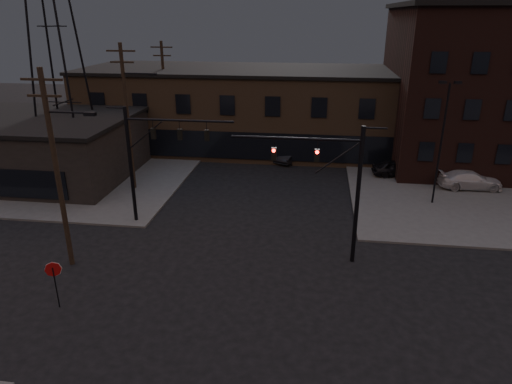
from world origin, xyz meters
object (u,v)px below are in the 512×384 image
parked_car_lot_a (396,168)px  parked_car_lot_b (470,180)px  traffic_signal_far (148,153)px  stop_sign (54,274)px  traffic_signal_near (338,180)px  car_crossing (292,153)px

parked_car_lot_a → parked_car_lot_b: size_ratio=0.83×
traffic_signal_far → stop_sign: 10.55m
traffic_signal_near → car_crossing: bearing=100.6°
traffic_signal_far → stop_sign: traffic_signal_far is taller
traffic_signal_far → parked_car_lot_b: (23.34, 9.54, -4.14)m
traffic_signal_near → stop_sign: traffic_signal_near is taller
traffic_signal_far → car_crossing: traffic_signal_far is taller
traffic_signal_far → car_crossing: (8.50, 15.61, -4.25)m
car_crossing → traffic_signal_far: bearing=-94.4°
traffic_signal_near → car_crossing: traffic_signal_near is taller
parked_car_lot_a → car_crossing: 10.05m
parked_car_lot_a → parked_car_lot_b: 5.99m
stop_sign → traffic_signal_near: bearing=25.9°
parked_car_lot_a → traffic_signal_near: bearing=151.9°
traffic_signal_far → stop_sign: bearing=-97.3°
stop_sign → car_crossing: stop_sign is taller
traffic_signal_far → stop_sign: (-1.28, -9.99, -3.17)m
traffic_signal_near → car_crossing: size_ratio=1.74×
traffic_signal_far → parked_car_lot_a: bearing=33.8°
traffic_signal_near → parked_car_lot_a: 17.03m
stop_sign → car_crossing: (9.78, 25.60, -1.09)m
traffic_signal_near → parked_car_lot_a: traffic_signal_near is taller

